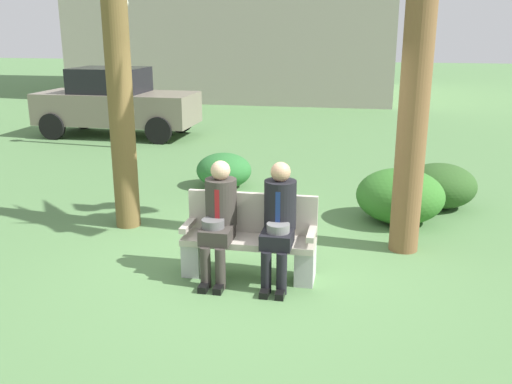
% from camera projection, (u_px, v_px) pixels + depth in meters
% --- Properties ---
extents(ground_plane, '(80.00, 80.00, 0.00)m').
position_uv_depth(ground_plane, '(251.00, 266.00, 6.48)').
color(ground_plane, '#527C47').
extents(park_bench, '(1.44, 0.44, 0.90)m').
position_uv_depth(park_bench, '(250.00, 240.00, 6.16)').
color(park_bench, '#B7AD9E').
rests_on(park_bench, ground).
extents(seated_man_left, '(0.34, 0.72, 1.28)m').
position_uv_depth(seated_man_left, '(219.00, 215.00, 6.01)').
color(seated_man_left, '#38332D').
rests_on(seated_man_left, ground).
extents(seated_man_right, '(0.34, 0.72, 1.30)m').
position_uv_depth(seated_man_right, '(279.00, 218.00, 5.89)').
color(seated_man_right, black).
rests_on(seated_man_right, ground).
extents(shrub_near_bench, '(1.21, 1.11, 0.76)m').
position_uv_depth(shrub_near_bench, '(400.00, 196.00, 7.86)').
color(shrub_near_bench, '#326F27').
rests_on(shrub_near_bench, ground).
extents(shrub_mid_lawn, '(0.94, 0.86, 0.59)m').
position_uv_depth(shrub_mid_lawn, '(224.00, 170.00, 9.61)').
color(shrub_mid_lawn, '#2B6D30').
rests_on(shrub_mid_lawn, ground).
extents(shrub_far_lawn, '(1.07, 0.98, 0.67)m').
position_uv_depth(shrub_far_lawn, '(440.00, 186.00, 8.53)').
color(shrub_far_lawn, '#2D5321').
rests_on(shrub_far_lawn, ground).
extents(parked_car_near, '(3.92, 1.74, 1.68)m').
position_uv_depth(parked_car_near, '(116.00, 102.00, 14.00)').
color(parked_car_near, slate).
rests_on(parked_car_near, ground).
extents(street_lamp, '(0.24, 0.24, 3.25)m').
position_uv_depth(street_lamp, '(126.00, 57.00, 12.20)').
color(street_lamp, black).
rests_on(street_lamp, ground).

